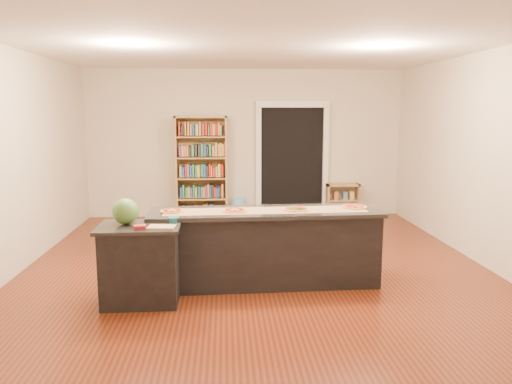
{
  "coord_description": "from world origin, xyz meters",
  "views": [
    {
      "loc": [
        -0.39,
        -6.07,
        2.02
      ],
      "look_at": [
        0.0,
        0.2,
        1.0
      ],
      "focal_mm": 35.0,
      "sensor_mm": 36.0,
      "label": 1
    }
  ],
  "objects": [
    {
      "name": "room",
      "position": [
        0.0,
        0.0,
        1.4
      ],
      "size": [
        6.0,
        7.0,
        2.8
      ],
      "color": "beige",
      "rests_on": "ground"
    },
    {
      "name": "doorway",
      "position": [
        0.9,
        3.46,
        1.2
      ],
      "size": [
        1.4,
        0.09,
        2.21
      ],
      "color": "black",
      "rests_on": "room"
    },
    {
      "name": "kitchen_island",
      "position": [
        0.07,
        -0.41,
        0.45
      ],
      "size": [
        2.68,
        0.73,
        0.88
      ],
      "rotation": [
        0.0,
        0.0,
        0.03
      ],
      "color": "black",
      "rests_on": "ground"
    },
    {
      "name": "side_counter",
      "position": [
        -1.29,
        -0.92,
        0.43
      ],
      "size": [
        0.85,
        0.62,
        0.84
      ],
      "rotation": [
        0.0,
        0.0,
        0.01
      ],
      "color": "black",
      "rests_on": "ground"
    },
    {
      "name": "bookshelf",
      "position": [
        -0.83,
        3.28,
        0.97
      ],
      "size": [
        0.97,
        0.34,
        1.94
      ],
      "primitive_type": "cube",
      "color": "tan",
      "rests_on": "ground"
    },
    {
      "name": "low_shelf",
      "position": [
        1.87,
        3.31,
        0.32
      ],
      "size": [
        0.64,
        0.27,
        0.64
      ],
      "primitive_type": "cube",
      "color": "tan",
      "rests_on": "ground"
    },
    {
      "name": "waste_bin",
      "position": [
        -0.14,
        3.19,
        0.2
      ],
      "size": [
        0.27,
        0.27,
        0.4
      ],
      "primitive_type": "cylinder",
      "color": "#65B3E1",
      "rests_on": "ground"
    },
    {
      "name": "kraft_paper",
      "position": [
        0.07,
        -0.44,
        0.89
      ],
      "size": [
        2.34,
        0.5,
        0.0
      ],
      "primitive_type": "cube",
      "rotation": [
        0.0,
        0.0,
        0.03
      ],
      "color": "#876445",
      "rests_on": "kitchen_island"
    },
    {
      "name": "watermelon",
      "position": [
        -1.44,
        -0.87,
        0.98
      ],
      "size": [
        0.28,
        0.28,
        0.28
      ],
      "primitive_type": "sphere",
      "color": "#144214",
      "rests_on": "side_counter"
    },
    {
      "name": "cutting_board",
      "position": [
        -1.05,
        -1.06,
        0.85
      ],
      "size": [
        0.29,
        0.2,
        0.02
      ],
      "primitive_type": "cube",
      "rotation": [
        0.0,
        0.0,
        -0.09
      ],
      "color": "tan",
      "rests_on": "side_counter"
    },
    {
      "name": "package_red",
      "position": [
        -1.26,
        -1.11,
        0.86
      ],
      "size": [
        0.13,
        0.1,
        0.04
      ],
      "primitive_type": "cube",
      "rotation": [
        0.0,
        0.0,
        0.13
      ],
      "color": "maroon",
      "rests_on": "side_counter"
    },
    {
      "name": "package_teal",
      "position": [
        -0.95,
        -0.76,
        0.87
      ],
      "size": [
        0.13,
        0.13,
        0.05
      ],
      "primitive_type": "cylinder",
      "color": "#195966",
      "rests_on": "side_counter"
    },
    {
      "name": "pizza_a",
      "position": [
        -1.0,
        -0.46,
        0.9
      ],
      "size": [
        0.26,
        0.26,
        0.02
      ],
      "color": "tan",
      "rests_on": "kitchen_island"
    },
    {
      "name": "pizza_b",
      "position": [
        -0.29,
        -0.47,
        0.9
      ],
      "size": [
        0.26,
        0.26,
        0.02
      ],
      "color": "tan",
      "rests_on": "kitchen_island"
    },
    {
      "name": "pizza_c",
      "position": [
        0.43,
        -0.42,
        0.9
      ],
      "size": [
        0.31,
        0.31,
        0.02
      ],
      "color": "tan",
      "rests_on": "kitchen_island"
    },
    {
      "name": "pizza_d",
      "position": [
        1.14,
        -0.34,
        0.9
      ],
      "size": [
        0.29,
        0.29,
        0.02
      ],
      "color": "tan",
      "rests_on": "kitchen_island"
    }
  ]
}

